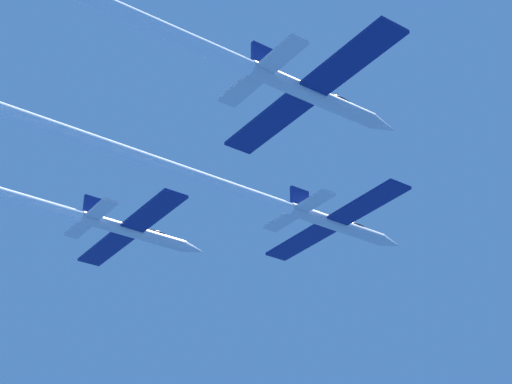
# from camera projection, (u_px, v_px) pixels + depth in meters

# --- Properties ---
(jet_lead) EXTENTS (15.68, 52.05, 2.60)m
(jet_lead) POSITION_uv_depth(u_px,v_px,m) (176.00, 169.00, 59.71)
(jet_lead) COLOR silver
(jet_right_wing) EXTENTS (15.68, 50.92, 2.60)m
(jet_right_wing) POSITION_uv_depth(u_px,v_px,m) (100.00, 2.00, 44.56)
(jet_right_wing) COLOR silver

